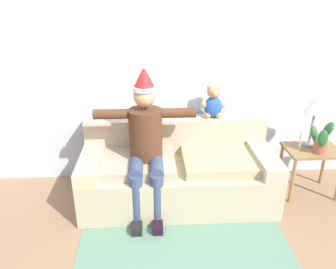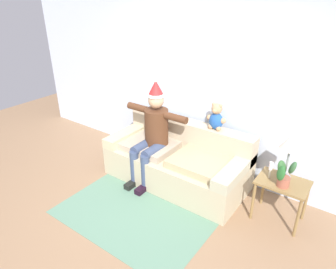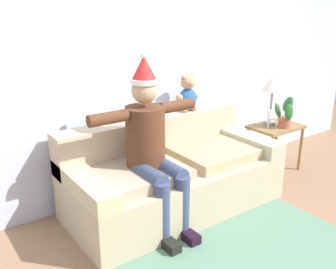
# 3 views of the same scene
# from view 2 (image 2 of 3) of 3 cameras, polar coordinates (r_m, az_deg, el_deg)

# --- Properties ---
(ground_plane) EXTENTS (10.00, 10.00, 0.00)m
(ground_plane) POSITION_cam_2_polar(r_m,az_deg,el_deg) (4.02, -6.41, -14.80)
(ground_plane) COLOR #937050
(back_wall) EXTENTS (7.00, 0.10, 2.70)m
(back_wall) POSITION_cam_2_polar(r_m,az_deg,el_deg) (4.49, 6.08, 9.46)
(back_wall) COLOR silver
(back_wall) RESTS_ON ground_plane
(couch) EXTENTS (2.03, 0.94, 0.83)m
(couch) POSITION_cam_2_polar(r_m,az_deg,el_deg) (4.47, 1.91, -4.87)
(couch) COLOR #BBAF8C
(couch) RESTS_ON ground_plane
(person_seated) EXTENTS (1.02, 0.77, 1.52)m
(person_seated) POSITION_cam_2_polar(r_m,az_deg,el_deg) (4.32, -2.93, 0.63)
(person_seated) COLOR #53301C
(person_seated) RESTS_ON ground_plane
(teddy_bear) EXTENTS (0.29, 0.17, 0.38)m
(teddy_bear) POSITION_cam_2_polar(r_m,az_deg,el_deg) (4.21, 9.02, 3.13)
(teddy_bear) COLOR #2355A4
(teddy_bear) RESTS_ON couch
(side_table) EXTENTS (0.59, 0.42, 0.55)m
(side_table) POSITION_cam_2_polar(r_m,az_deg,el_deg) (3.91, 20.62, -9.34)
(side_table) COLOR olive
(side_table) RESTS_ON ground_plane
(table_lamp) EXTENTS (0.24, 0.24, 0.58)m
(table_lamp) POSITION_cam_2_polar(r_m,az_deg,el_deg) (3.71, 22.08, -1.68)
(table_lamp) COLOR gray
(table_lamp) RESTS_ON side_table
(potted_plant) EXTENTS (0.27, 0.25, 0.36)m
(potted_plant) POSITION_cam_2_polar(r_m,az_deg,el_deg) (3.70, 21.01, -7.06)
(potted_plant) COLOR #A25943
(potted_plant) RESTS_ON side_table
(candle_tall) EXTENTS (0.04, 0.04, 0.22)m
(candle_tall) POSITION_cam_2_polar(r_m,az_deg,el_deg) (3.80, 18.71, -5.96)
(candle_tall) COLOR beige
(candle_tall) RESTS_ON side_table
(area_rug) EXTENTS (1.92, 1.09, 0.01)m
(area_rug) POSITION_cam_2_polar(r_m,az_deg,el_deg) (3.98, -7.14, -15.31)
(area_rug) COLOR slate
(area_rug) RESTS_ON ground_plane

